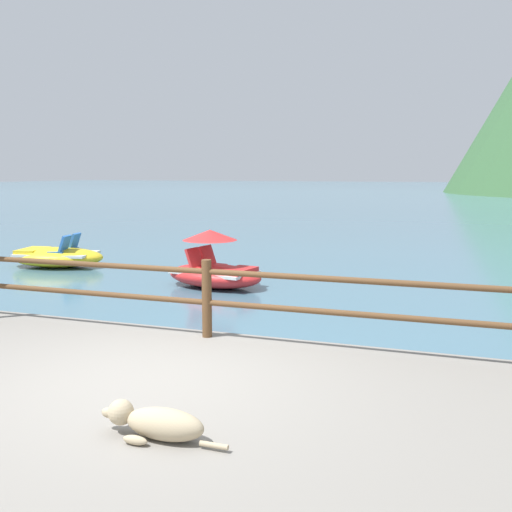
# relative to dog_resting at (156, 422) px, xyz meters

# --- Properties ---
(ground_plane) EXTENTS (200.00, 200.00, 0.00)m
(ground_plane) POSITION_rel_dog_resting_xyz_m (-0.76, 41.10, -0.52)
(ground_plane) COLOR #477084
(dock_railing) EXTENTS (23.92, 0.12, 0.95)m
(dock_railing) POSITION_rel_dog_resting_xyz_m (-0.76, 2.65, 0.45)
(dock_railing) COLOR brown
(dock_railing) RESTS_ON promenade_dock
(dog_resting) EXTENTS (1.08, 0.39, 0.26)m
(dog_resting) POSITION_rel_dog_resting_xyz_m (0.00, 0.00, 0.00)
(dog_resting) COLOR tan
(dog_resting) RESTS_ON promenade_dock
(pedal_boat_0) EXTENTS (2.36, 1.60, 1.20)m
(pedal_boat_0) POSITION_rel_dog_resting_xyz_m (-2.73, 7.44, -0.13)
(pedal_boat_0) COLOR red
(pedal_boat_0) RESTS_ON ground
(pedal_boat_2) EXTENTS (2.61, 1.78, 0.84)m
(pedal_boat_2) POSITION_rel_dog_resting_xyz_m (-7.57, 8.55, -0.26)
(pedal_boat_2) COLOR yellow
(pedal_boat_2) RESTS_ON ground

